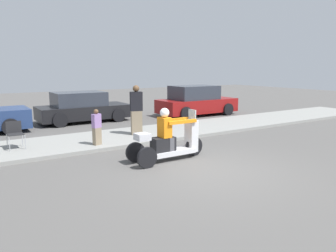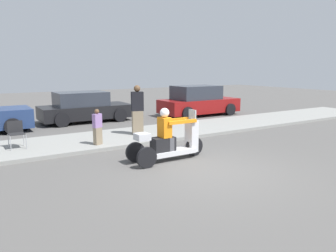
% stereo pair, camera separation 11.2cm
% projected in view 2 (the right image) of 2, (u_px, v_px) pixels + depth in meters
% --- Properties ---
extents(ground_plane, '(60.00, 60.00, 0.00)m').
position_uv_depth(ground_plane, '(208.00, 171.00, 8.24)').
color(ground_plane, '#565451').
extents(sidewalk_strip, '(28.00, 2.80, 0.12)m').
position_uv_depth(sidewalk_strip, '(129.00, 136.00, 12.07)').
color(sidewalk_strip, gray).
rests_on(sidewalk_strip, ground).
extents(motorcycle_trike, '(2.31, 0.76, 1.48)m').
position_uv_depth(motorcycle_trike, '(168.00, 142.00, 9.11)').
color(motorcycle_trike, black).
rests_on(motorcycle_trike, ground).
extents(spectator_mid_group, '(0.49, 0.37, 1.81)m').
position_uv_depth(spectator_mid_group, '(137.00, 111.00, 12.00)').
color(spectator_mid_group, gray).
rests_on(spectator_mid_group, sidewalk_strip).
extents(spectator_by_tree, '(0.31, 0.24, 1.15)m').
position_uv_depth(spectator_by_tree, '(97.00, 128.00, 10.44)').
color(spectator_by_tree, gray).
rests_on(spectator_by_tree, sidewalk_strip).
extents(folding_chair_curbside, '(0.48, 0.48, 0.82)m').
position_uv_depth(folding_chair_curbside, '(16.00, 132.00, 10.06)').
color(folding_chair_curbside, '#A5A8AD').
rests_on(folding_chair_curbside, sidewalk_strip).
extents(parked_car_lot_left, '(4.20, 2.05, 1.43)m').
position_uv_depth(parked_car_lot_left, '(84.00, 108.00, 15.58)').
color(parked_car_lot_left, black).
rests_on(parked_car_lot_left, ground).
extents(parked_car_lot_center, '(4.34, 2.00, 1.60)m').
position_uv_depth(parked_car_lot_center, '(198.00, 102.00, 17.61)').
color(parked_car_lot_center, maroon).
rests_on(parked_car_lot_center, ground).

